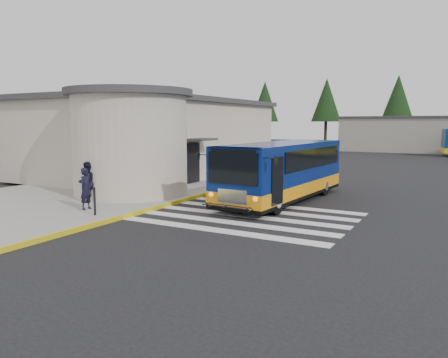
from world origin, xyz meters
The scene contains 9 objects.
ground centered at (0.00, 0.00, 0.00)m, with size 140.00×140.00×0.00m, color black.
sidewalk centered at (-9.00, 4.00, 0.07)m, with size 10.00×34.00×0.15m, color gray.
curb_strip centered at (-4.05, 4.00, 0.08)m, with size 0.12×34.00×0.16m, color gold.
station_building centered at (-10.84, 6.91, 2.57)m, with size 12.70×18.70×4.80m.
crosswalk centered at (-0.50, -0.80, 0.01)m, with size 8.00×5.35×0.01m.
transit_bus centered at (-0.40, 2.83, 1.23)m, with size 3.37×9.26×2.57m.
pedestrian_a centered at (-5.99, -3.26, 0.95)m, with size 0.58×0.38×1.60m, color black.
pedestrian_b centered at (-7.08, -2.18, 1.00)m, with size 0.82×0.64×1.69m, color black.
bollard centered at (-4.90, -3.91, 0.66)m, with size 0.08×0.08×1.02m, color black.
Camera 1 is at (6.61, -15.11, 3.46)m, focal length 35.00 mm.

